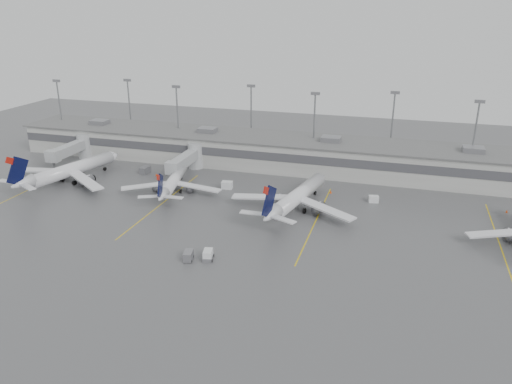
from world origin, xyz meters
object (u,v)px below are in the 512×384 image
(jet_far_left, at_px, (69,170))
(baggage_tug, at_px, (208,256))
(jet_mid_left, at_px, (173,182))
(jet_mid_right, at_px, (296,197))

(jet_far_left, xyz_separation_m, baggage_tug, (48.29, -27.50, -2.65))
(jet_mid_left, relative_size, baggage_tug, 8.61)
(jet_mid_right, height_order, baggage_tug, jet_mid_right)
(jet_mid_right, relative_size, baggage_tug, 10.30)
(jet_far_left, bearing_deg, baggage_tug, -15.08)
(jet_far_left, height_order, jet_mid_right, jet_far_left)
(jet_mid_left, bearing_deg, baggage_tug, -67.18)
(jet_far_left, relative_size, jet_mid_left, 1.23)
(jet_far_left, height_order, jet_mid_left, jet_far_left)
(jet_far_left, height_order, baggage_tug, jet_far_left)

